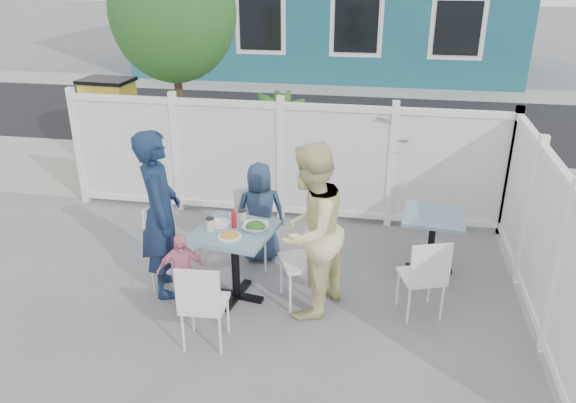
% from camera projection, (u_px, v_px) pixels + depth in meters
% --- Properties ---
extents(ground, '(80.00, 80.00, 0.00)m').
position_uv_depth(ground, '(227.00, 316.00, 5.62)').
color(ground, slate).
extents(near_sidewalk, '(24.00, 2.60, 0.01)m').
position_uv_depth(near_sidewalk, '(291.00, 179.00, 9.05)').
color(near_sidewalk, gray).
rests_on(near_sidewalk, ground).
extents(street, '(24.00, 5.00, 0.01)m').
position_uv_depth(street, '(320.00, 119.00, 12.38)').
color(street, black).
rests_on(street, ground).
extents(far_sidewalk, '(24.00, 1.60, 0.01)m').
position_uv_depth(far_sidewalk, '(334.00, 89.00, 15.18)').
color(far_sidewalk, gray).
rests_on(far_sidewalk, ground).
extents(fence_back, '(5.86, 0.08, 1.60)m').
position_uv_depth(fence_back, '(281.00, 163.00, 7.46)').
color(fence_back, white).
rests_on(fence_back, ground).
extents(fence_right, '(0.08, 3.66, 1.60)m').
position_uv_depth(fence_right, '(543.00, 243.00, 5.37)').
color(fence_right, white).
rests_on(fence_right, ground).
extents(tree, '(1.80, 1.62, 3.59)m').
position_uv_depth(tree, '(172.00, 12.00, 7.81)').
color(tree, '#382316').
rests_on(tree, ground).
extents(utility_cabinet, '(0.79, 0.59, 1.41)m').
position_uv_depth(utility_cabinet, '(112.00, 124.00, 9.44)').
color(utility_cabinet, gold).
rests_on(utility_cabinet, ground).
extents(potted_shrub_a, '(0.94, 0.94, 1.54)m').
position_uv_depth(potted_shrub_a, '(276.00, 147.00, 8.13)').
color(potted_shrub_a, '#22531D').
rests_on(potted_shrub_a, ground).
extents(potted_shrub_b, '(1.66, 1.74, 1.50)m').
position_uv_depth(potted_shrub_b, '(394.00, 157.00, 7.77)').
color(potted_shrub_b, '#22531D').
rests_on(potted_shrub_b, ground).
extents(main_table, '(0.86, 0.86, 0.79)m').
position_uv_depth(main_table, '(235.00, 246.00, 5.69)').
color(main_table, teal).
rests_on(main_table, ground).
extents(spare_table, '(0.73, 0.73, 0.70)m').
position_uv_depth(spare_table, '(433.00, 228.00, 6.22)').
color(spare_table, teal).
rests_on(spare_table, ground).
extents(chair_left, '(0.54, 0.55, 0.96)m').
position_uv_depth(chair_left, '(169.00, 240.00, 5.92)').
color(chair_left, white).
rests_on(chair_left, ground).
extents(chair_right, '(0.56, 0.57, 0.95)m').
position_uv_depth(chair_right, '(310.00, 252.00, 5.68)').
color(chair_right, white).
rests_on(chair_right, ground).
extents(chair_back, '(0.46, 0.44, 0.89)m').
position_uv_depth(chair_back, '(251.00, 222.00, 6.43)').
color(chair_back, white).
rests_on(chair_back, ground).
extents(chair_near, '(0.42, 0.40, 0.87)m').
position_uv_depth(chair_near, '(202.00, 300.00, 4.97)').
color(chair_near, white).
rests_on(chair_near, ground).
extents(chair_spare, '(0.50, 0.49, 0.87)m').
position_uv_depth(chair_spare, '(425.00, 273.00, 5.40)').
color(chair_spare, white).
rests_on(chair_spare, ground).
extents(man, '(0.63, 0.76, 1.78)m').
position_uv_depth(man, '(160.00, 214.00, 5.73)').
color(man, '#142442').
rests_on(man, ground).
extents(woman, '(0.93, 1.04, 1.77)m').
position_uv_depth(woman, '(310.00, 231.00, 5.38)').
color(woman, '#D5CA4E').
rests_on(woman, ground).
extents(boy, '(0.68, 0.56, 1.19)m').
position_uv_depth(boy, '(260.00, 212.00, 6.47)').
color(boy, navy).
rests_on(boy, ground).
extents(toddler, '(0.54, 0.37, 0.85)m').
position_uv_depth(toddler, '(181.00, 272.00, 5.58)').
color(toddler, pink).
rests_on(toddler, ground).
extents(plate_main, '(0.23, 0.23, 0.01)m').
position_uv_depth(plate_main, '(230.00, 236.00, 5.47)').
color(plate_main, white).
rests_on(plate_main, main_table).
extents(plate_side, '(0.24, 0.24, 0.02)m').
position_uv_depth(plate_side, '(219.00, 223.00, 5.74)').
color(plate_side, white).
rests_on(plate_side, main_table).
extents(salad_bowl, '(0.25, 0.25, 0.06)m').
position_uv_depth(salad_bowl, '(256.00, 227.00, 5.60)').
color(salad_bowl, white).
rests_on(salad_bowl, main_table).
extents(coffee_cup_a, '(0.08, 0.08, 0.12)m').
position_uv_depth(coffee_cup_a, '(210.00, 225.00, 5.59)').
color(coffee_cup_a, beige).
rests_on(coffee_cup_a, main_table).
extents(coffee_cup_b, '(0.08, 0.08, 0.11)m').
position_uv_depth(coffee_cup_b, '(243.00, 216.00, 5.78)').
color(coffee_cup_b, beige).
rests_on(coffee_cup_b, main_table).
extents(ketchup_bottle, '(0.05, 0.05, 0.17)m').
position_uv_depth(ketchup_bottle, '(234.00, 220.00, 5.63)').
color(ketchup_bottle, '#A80D1B').
rests_on(ketchup_bottle, main_table).
extents(salt_shaker, '(0.03, 0.03, 0.06)m').
position_uv_depth(salt_shaker, '(231.00, 215.00, 5.86)').
color(salt_shaker, white).
rests_on(salt_shaker, main_table).
extents(pepper_shaker, '(0.03, 0.03, 0.06)m').
position_uv_depth(pepper_shaker, '(233.00, 216.00, 5.83)').
color(pepper_shaker, black).
rests_on(pepper_shaker, main_table).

